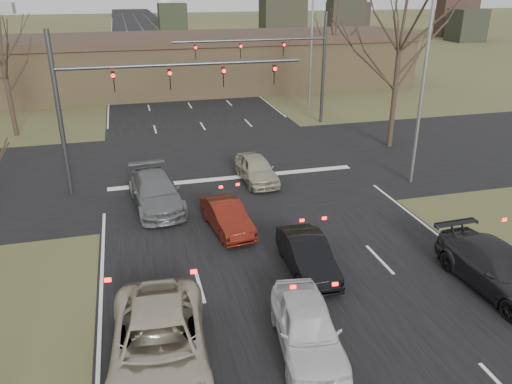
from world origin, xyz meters
TOP-DOWN VIEW (x-y plane):
  - ground at (0.00, 0.00)m, footprint 360.00×360.00m
  - road_main at (0.00, 60.00)m, footprint 14.00×300.00m
  - road_cross at (0.00, 15.00)m, footprint 200.00×14.00m
  - building at (2.00, 38.00)m, footprint 42.40×10.40m
  - mast_arm_near at (-5.23, 13.00)m, footprint 12.12×0.24m
  - mast_arm_far at (6.18, 23.00)m, footprint 11.12×0.24m
  - streetlight_right_near at (8.82, 10.00)m, footprint 2.34×0.25m
  - streetlight_right_far at (9.32, 27.00)m, footprint 2.34×0.25m
  - tree_right_near at (11.00, 16.00)m, footprint 6.90×6.90m
  - tree_right_far at (15.00, 35.00)m, footprint 5.40×5.40m
  - car_silver_suv at (-5.15, -0.73)m, footprint 3.07×5.92m
  - car_white_sedan at (-0.97, -1.03)m, footprint 2.31×4.50m
  - car_black_hatch at (0.50, 2.96)m, footprint 1.59×4.10m
  - car_charcoal_sedan at (6.50, 0.24)m, footprint 2.29×5.25m
  - car_grey_ahead at (-4.43, 10.28)m, footprint 2.64×5.43m
  - car_red_ahead at (-1.67, 6.99)m, footprint 1.83×3.97m
  - car_silver_ahead at (1.03, 12.25)m, footprint 1.80×4.16m

SIDE VIEW (x-z plane):
  - ground at x=0.00m, z-range 0.00..0.00m
  - road_main at x=0.00m, z-range 0.00..0.02m
  - road_cross at x=0.00m, z-range 0.00..0.03m
  - car_red_ahead at x=-1.67m, z-range 0.00..1.26m
  - car_black_hatch at x=0.50m, z-range 0.00..1.33m
  - car_silver_ahead at x=1.03m, z-range 0.00..1.40m
  - car_white_sedan at x=-0.97m, z-range 0.00..1.47m
  - car_charcoal_sedan at x=6.50m, z-range 0.00..1.50m
  - car_grey_ahead at x=-4.43m, z-range 0.00..1.52m
  - car_silver_suv at x=-5.15m, z-range 0.00..1.59m
  - building at x=2.00m, z-range 0.02..5.32m
  - mast_arm_far at x=6.18m, z-range 1.02..9.02m
  - mast_arm_near at x=-5.23m, z-range 1.07..9.07m
  - streetlight_right_near at x=8.82m, z-range 0.59..10.59m
  - streetlight_right_far at x=9.32m, z-range 0.59..10.59m
  - tree_right_far at x=15.00m, z-range 2.46..11.46m
  - tree_right_near at x=11.00m, z-range 3.15..14.65m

